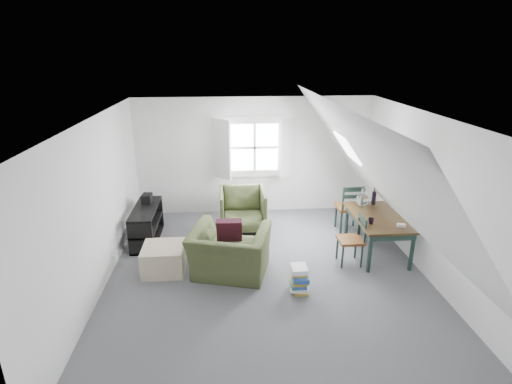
{
  "coord_description": "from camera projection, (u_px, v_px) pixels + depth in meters",
  "views": [
    {
      "loc": [
        -0.62,
        -5.5,
        3.4
      ],
      "look_at": [
        -0.14,
        0.6,
        1.21
      ],
      "focal_mm": 28.0,
      "sensor_mm": 36.0,
      "label": 1
    }
  ],
  "objects": [
    {
      "name": "floor",
      "position": [
        267.0,
        276.0,
        6.36
      ],
      "size": [
        5.5,
        5.5,
        0.0
      ],
      "primitive_type": "plane",
      "color": "#535458",
      "rests_on": "ground"
    },
    {
      "name": "ceiling",
      "position": [
        269.0,
        119.0,
        5.52
      ],
      "size": [
        5.5,
        5.5,
        0.0
      ],
      "primitive_type": "plane",
      "rotation": [
        3.14,
        0.0,
        0.0
      ],
      "color": "white",
      "rests_on": "wall_back"
    },
    {
      "name": "wall_back",
      "position": [
        254.0,
        156.0,
        8.52
      ],
      "size": [
        5.0,
        0.0,
        5.0
      ],
      "primitive_type": "plane",
      "rotation": [
        1.57,
        0.0,
        0.0
      ],
      "color": "white",
      "rests_on": "ground"
    },
    {
      "name": "wall_front",
      "position": [
        303.0,
        321.0,
        3.36
      ],
      "size": [
        5.0,
        0.0,
        5.0
      ],
      "primitive_type": "plane",
      "rotation": [
        -1.57,
        0.0,
        0.0
      ],
      "color": "white",
      "rests_on": "ground"
    },
    {
      "name": "wall_left",
      "position": [
        96.0,
        208.0,
        5.75
      ],
      "size": [
        0.0,
        5.5,
        5.5
      ],
      "primitive_type": "plane",
      "rotation": [
        1.57,
        0.0,
        1.57
      ],
      "color": "white",
      "rests_on": "ground"
    },
    {
      "name": "wall_right",
      "position": [
        430.0,
        198.0,
        6.12
      ],
      "size": [
        0.0,
        5.5,
        5.5
      ],
      "primitive_type": "plane",
      "rotation": [
        1.57,
        0.0,
        -1.57
      ],
      "color": "white",
      "rests_on": "ground"
    },
    {
      "name": "slope_left",
      "position": [
        160.0,
        171.0,
        5.65
      ],
      "size": [
        3.19,
        5.5,
        4.48
      ],
      "primitive_type": "plane",
      "rotation": [
        0.0,
        2.19,
        0.0
      ],
      "color": "white",
      "rests_on": "wall_left"
    },
    {
      "name": "slope_right",
      "position": [
        373.0,
        167.0,
        5.87
      ],
      "size": [
        3.19,
        5.5,
        4.48
      ],
      "primitive_type": "plane",
      "rotation": [
        0.0,
        -2.19,
        0.0
      ],
      "color": "white",
      "rests_on": "wall_right"
    },
    {
      "name": "dormer_window",
      "position": [
        255.0,
        148.0,
        8.38
      ],
      "size": [
        1.71,
        0.35,
        1.3
      ],
      "color": "white",
      "rests_on": "wall_back"
    },
    {
      "name": "skylight",
      "position": [
        347.0,
        148.0,
        7.1
      ],
      "size": [
        0.35,
        0.75,
        0.47
      ],
      "primitive_type": "cube",
      "rotation": [
        0.0,
        0.95,
        0.0
      ],
      "color": "white",
      "rests_on": "slope_right"
    },
    {
      "name": "armchair_near",
      "position": [
        230.0,
        273.0,
        6.43
      ],
      "size": [
        1.41,
        1.3,
        0.77
      ],
      "primitive_type": "imported",
      "rotation": [
        0.0,
        0.0,
        2.88
      ],
      "color": "#384121",
      "rests_on": "floor"
    },
    {
      "name": "armchair_far",
      "position": [
        243.0,
        228.0,
        8.04
      ],
      "size": [
        0.89,
        0.92,
        0.83
      ],
      "primitive_type": "imported",
      "rotation": [
        0.0,
        0.0,
        0.01
      ],
      "color": "#384121",
      "rests_on": "floor"
    },
    {
      "name": "throw_pillow",
      "position": [
        229.0,
        230.0,
        6.34
      ],
      "size": [
        0.41,
        0.24,
        0.42
      ],
      "primitive_type": "cube",
      "rotation": [
        0.31,
        0.0,
        -0.03
      ],
      "color": "#380F1D",
      "rests_on": "armchair_near"
    },
    {
      "name": "ottoman",
      "position": [
        164.0,
        259.0,
        6.44
      ],
      "size": [
        0.65,
        0.65,
        0.43
      ],
      "primitive_type": "cube",
      "rotation": [
        0.0,
        0.0,
        0.0
      ],
      "color": "tan",
      "rests_on": "floor"
    },
    {
      "name": "dining_table",
      "position": [
        378.0,
        221.0,
        6.88
      ],
      "size": [
        0.85,
        1.41,
        0.7
      ],
      "rotation": [
        0.0,
        0.0,
        0.01
      ],
      "color": "#32200D",
      "rests_on": "floor"
    },
    {
      "name": "demijohn",
      "position": [
        362.0,
        200.0,
        7.21
      ],
      "size": [
        0.24,
        0.24,
        0.34
      ],
      "rotation": [
        0.0,
        0.0,
        -0.22
      ],
      "color": "silver",
      "rests_on": "dining_table"
    },
    {
      "name": "vase_twigs",
      "position": [
        374.0,
        197.0,
        7.33
      ],
      "size": [
        0.08,
        0.09,
        0.61
      ],
      "rotation": [
        0.0,
        0.0,
        -0.37
      ],
      "color": "black",
      "rests_on": "dining_table"
    },
    {
      "name": "cup",
      "position": [
        371.0,
        224.0,
        6.55
      ],
      "size": [
        0.12,
        0.12,
        0.09
      ],
      "primitive_type": "imported",
      "rotation": [
        0.0,
        0.0,
        0.27
      ],
      "color": "black",
      "rests_on": "dining_table"
    },
    {
      "name": "paper_box",
      "position": [
        401.0,
        225.0,
        6.43
      ],
      "size": [
        0.15,
        0.12,
        0.04
      ],
      "primitive_type": "cube",
      "rotation": [
        0.0,
        0.0,
        -0.25
      ],
      "color": "white",
      "rests_on": "dining_table"
    },
    {
      "name": "dining_chair_far",
      "position": [
        349.0,
        207.0,
        7.75
      ],
      "size": [
        0.46,
        0.46,
        0.99
      ],
      "rotation": [
        0.0,
        0.0,
        3.21
      ],
      "color": "brown",
      "rests_on": "floor"
    },
    {
      "name": "dining_chair_near",
      "position": [
        352.0,
        239.0,
        6.6
      ],
      "size": [
        0.4,
        0.4,
        0.85
      ],
      "rotation": [
        0.0,
        0.0,
        -1.75
      ],
      "color": "brown",
      "rests_on": "floor"
    },
    {
      "name": "media_shelf",
      "position": [
        146.0,
        226.0,
        7.43
      ],
      "size": [
        0.42,
        1.27,
        0.65
      ],
      "rotation": [
        0.0,
        0.0,
        0.03
      ],
      "color": "black",
      "rests_on": "floor"
    },
    {
      "name": "electronics_box",
      "position": [
        147.0,
        199.0,
        7.56
      ],
      "size": [
        0.18,
        0.25,
        0.19
      ],
      "primitive_type": "cube",
      "rotation": [
        0.0,
        0.0,
        -0.06
      ],
      "color": "black",
      "rests_on": "media_shelf"
    },
    {
      "name": "magazine_stack",
      "position": [
        300.0,
        279.0,
        5.89
      ],
      "size": [
        0.3,
        0.36,
        0.4
      ],
      "rotation": [
        0.0,
        0.0,
        0.08
      ],
      "color": "#B29933",
      "rests_on": "floor"
    }
  ]
}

